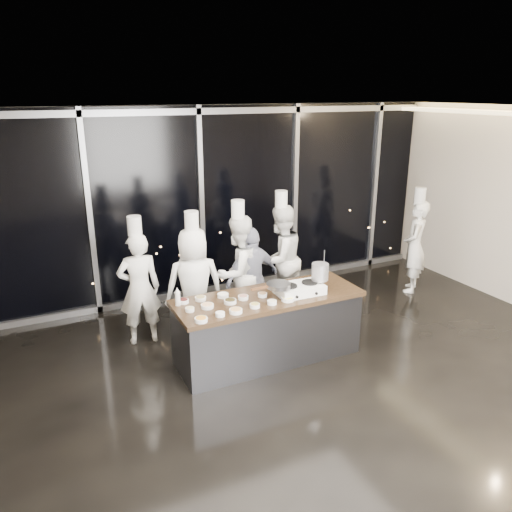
{
  "coord_description": "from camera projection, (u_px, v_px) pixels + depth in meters",
  "views": [
    {
      "loc": [
        -2.7,
        -4.38,
        3.42
      ],
      "look_at": [
        -0.03,
        1.2,
        1.35
      ],
      "focal_mm": 35.0,
      "sensor_mm": 36.0,
      "label": 1
    }
  ],
  "objects": [
    {
      "name": "ground",
      "position": [
        302.0,
        392.0,
        5.94
      ],
      "size": [
        9.0,
        9.0,
        0.0
      ],
      "primitive_type": "plane",
      "color": "black",
      "rests_on": "ground"
    },
    {
      "name": "demo_counter",
      "position": [
        268.0,
        327.0,
        6.56
      ],
      "size": [
        2.46,
        0.86,
        0.9
      ],
      "color": "#3A3A3F",
      "rests_on": "ground"
    },
    {
      "name": "chef_far_left",
      "position": [
        139.0,
        287.0,
        6.89
      ],
      "size": [
        0.62,
        0.43,
        1.84
      ],
      "rotation": [
        0.0,
        0.0,
        3.05
      ],
      "color": "white",
      "rests_on": "ground"
    },
    {
      "name": "chef_right",
      "position": [
        280.0,
        259.0,
        7.91
      ],
      "size": [
        1.0,
        0.88,
        1.97
      ],
      "rotation": [
        0.0,
        0.0,
        3.44
      ],
      "color": "white",
      "rests_on": "ground"
    },
    {
      "name": "chef_side",
      "position": [
        415.0,
        246.0,
        8.71
      ],
      "size": [
        0.7,
        0.69,
        1.86
      ],
      "rotation": [
        0.0,
        0.0,
        3.91
      ],
      "color": "white",
      "rests_on": "ground"
    },
    {
      "name": "stove",
      "position": [
        299.0,
        289.0,
        6.48
      ],
      "size": [
        0.62,
        0.41,
        0.14
      ],
      "rotation": [
        0.0,
        0.0,
        -0.03
      ],
      "color": "white",
      "rests_on": "demo_counter"
    },
    {
      "name": "window_wall",
      "position": [
        201.0,
        204.0,
        8.37
      ],
      "size": [
        8.9,
        0.11,
        3.2
      ],
      "color": "black",
      "rests_on": "ground"
    },
    {
      "name": "guest",
      "position": [
        252.0,
        279.0,
        7.35
      ],
      "size": [
        0.97,
        0.57,
        1.56
      ],
      "rotation": [
        0.0,
        0.0,
        3.36
      ],
      "color": "#161C3E",
      "rests_on": "ground"
    },
    {
      "name": "stock_pot",
      "position": [
        320.0,
        272.0,
        6.54
      ],
      "size": [
        0.23,
        0.23,
        0.22
      ],
      "primitive_type": "cylinder",
      "rotation": [
        0.0,
        0.0,
        -0.03
      ],
      "color": "silver",
      "rests_on": "stove"
    },
    {
      "name": "chef_left",
      "position": [
        194.0,
        284.0,
        6.95
      ],
      "size": [
        0.87,
        0.62,
        1.89
      ],
      "rotation": [
        0.0,
        0.0,
        3.02
      ],
      "color": "white",
      "rests_on": "ground"
    },
    {
      "name": "frying_pan",
      "position": [
        278.0,
        285.0,
        6.32
      ],
      "size": [
        0.54,
        0.32,
        0.05
      ],
      "rotation": [
        0.0,
        0.0,
        -0.03
      ],
      "color": "slate",
      "rests_on": "stove"
    },
    {
      "name": "room_shell",
      "position": [
        322.0,
        206.0,
        5.3
      ],
      "size": [
        9.02,
        7.02,
        3.21
      ],
      "color": "beige",
      "rests_on": "ground"
    },
    {
      "name": "squeeze_bottle",
      "position": [
        178.0,
        297.0,
        6.1
      ],
      "size": [
        0.06,
        0.06,
        0.24
      ],
      "color": "white",
      "rests_on": "demo_counter"
    },
    {
      "name": "chef_center",
      "position": [
        239.0,
        272.0,
        7.35
      ],
      "size": [
        1.0,
        0.89,
        1.95
      ],
      "rotation": [
        0.0,
        0.0,
        3.47
      ],
      "color": "white",
      "rests_on": "ground"
    },
    {
      "name": "prep_bowls",
      "position": [
        230.0,
        304.0,
        6.13
      ],
      "size": [
        1.36,
        0.74,
        0.05
      ],
      "color": "white",
      "rests_on": "demo_counter"
    }
  ]
}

